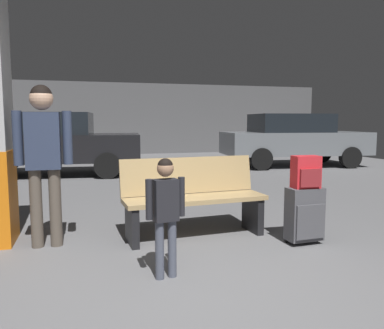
# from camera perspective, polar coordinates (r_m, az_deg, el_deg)

# --- Properties ---
(ground_plane) EXTENTS (18.00, 18.00, 0.10)m
(ground_plane) POSITION_cam_1_polar(r_m,az_deg,el_deg) (6.78, -7.74, -5.16)
(ground_plane) COLOR slate
(garage_back_wall) EXTENTS (18.00, 0.12, 2.80)m
(garage_back_wall) POSITION_cam_1_polar(r_m,az_deg,el_deg) (15.46, -12.45, 6.63)
(garage_back_wall) COLOR #565658
(garage_back_wall) RESTS_ON ground_plane
(bench) EXTENTS (1.63, 0.64, 0.89)m
(bench) POSITION_cam_1_polar(r_m,az_deg,el_deg) (4.38, 0.20, -4.91)
(bench) COLOR tan
(bench) RESTS_ON ground_plane
(suitcase) EXTENTS (0.39, 0.25, 0.60)m
(suitcase) POSITION_cam_1_polar(r_m,az_deg,el_deg) (4.29, 16.33, -7.08)
(suitcase) COLOR #4C4C51
(suitcase) RESTS_ON ground_plane
(backpack_bright) EXTENTS (0.29, 0.20, 0.34)m
(backpack_bright) POSITION_cam_1_polar(r_m,az_deg,el_deg) (4.21, 16.52, -1.12)
(backpack_bright) COLOR red
(backpack_bright) RESTS_ON suitcase
(child) EXTENTS (0.34, 0.20, 1.01)m
(child) POSITION_cam_1_polar(r_m,az_deg,el_deg) (3.19, -3.97, -6.01)
(child) COLOR #4C5160
(child) RESTS_ON ground_plane
(adult) EXTENTS (0.57, 0.23, 1.67)m
(adult) POSITION_cam_1_polar(r_m,az_deg,el_deg) (4.21, -21.12, 2.26)
(adult) COLOR brown
(adult) RESTS_ON ground_plane
(parked_car_far) EXTENTS (4.25, 2.12, 1.51)m
(parked_car_far) POSITION_cam_1_polar(r_m,az_deg,el_deg) (9.88, -20.06, 3.14)
(parked_car_far) COLOR black
(parked_car_far) RESTS_ON ground_plane
(parked_car_side) EXTENTS (4.25, 2.12, 1.51)m
(parked_car_side) POSITION_cam_1_polar(r_m,az_deg,el_deg) (11.62, 14.74, 3.75)
(parked_car_side) COLOR slate
(parked_car_side) RESTS_ON ground_plane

